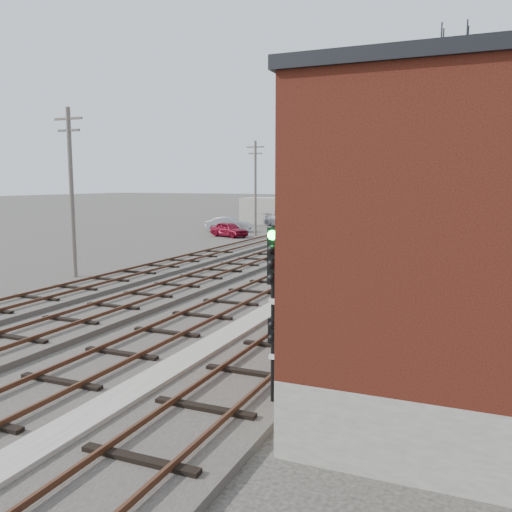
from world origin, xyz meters
The scene contains 23 objects.
ground centered at (0.00, 60.00, 0.00)m, with size 320.00×320.00×0.00m, color #282621.
track_right centered at (2.50, 39.00, 0.11)m, with size 3.20×90.00×0.39m.
track_mid_right centered at (-1.50, 39.00, 0.11)m, with size 3.20×90.00×0.39m.
track_mid_left centered at (-5.50, 39.00, 0.11)m, with size 3.20×90.00×0.39m.
track_left centered at (-9.50, 39.00, 0.11)m, with size 3.20×90.00×0.39m.
platform_curb centered at (0.50, 14.00, 0.13)m, with size 0.90×28.00×0.26m, color gray.
brick_building centered at (7.50, 12.00, 3.63)m, with size 6.54×12.20×7.22m.
lattice_tower centered at (5.50, 35.00, 7.50)m, with size 1.60×1.60×15.00m.
utility_pole_left_a centered at (-12.50, 20.00, 4.80)m, with size 1.80×0.24×9.00m.
utility_pole_left_b centered at (-12.50, 45.00, 4.80)m, with size 1.80×0.24×9.00m.
utility_pole_left_c centered at (-12.50, 70.00, 4.80)m, with size 1.80×0.24×9.00m.
utility_pole_right_a centered at (6.50, 28.00, 4.80)m, with size 1.80×0.24×9.00m.
utility_pole_right_b centered at (6.50, 58.00, 4.80)m, with size 1.80×0.24×9.00m.
apartment_left centered at (-18.00, 135.00, 15.00)m, with size 22.00×14.00×30.00m, color gray.
apartment_right centered at (8.00, 150.00, 13.00)m, with size 16.00×12.00×26.00m, color gray.
shed_left centered at (-16.00, 60.00, 1.60)m, with size 8.00×5.00×3.20m, color gray.
shed_right centered at (9.00, 70.00, 2.00)m, with size 6.00×6.00×4.00m, color gray.
signal_mast centered at (3.70, 8.01, 2.48)m, with size 0.40×0.41×4.18m.
switch_stand centered at (-3.76, 30.98, 0.59)m, with size 0.36×0.36×1.26m.
site_trailer centered at (-5.44, 59.96, 1.22)m, with size 6.05×3.29×2.42m.
car_red centered at (-14.28, 42.84, 0.70)m, with size 1.65×4.10×1.40m, color maroon.
car_silver centered at (-16.61, 47.55, 0.76)m, with size 1.61×4.62×1.52m, color #94979B.
car_grey centered at (-13.94, 56.36, 0.73)m, with size 2.05×5.03×1.46m, color slate.
Camera 1 is at (7.91, -2.86, 5.10)m, focal length 38.00 mm.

